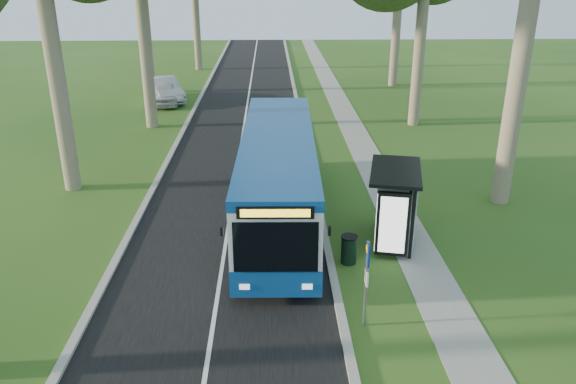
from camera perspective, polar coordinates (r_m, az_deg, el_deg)
name	(u,v)px	position (r m, az deg, el deg)	size (l,w,h in m)	color
ground	(333,280)	(17.60, 4.62, -8.86)	(120.00, 120.00, 0.00)	#285019
road	(237,171)	(26.62, -5.20, 2.18)	(7.00, 100.00, 0.02)	black
kerb_east	(311,169)	(26.62, 2.34, 2.37)	(0.25, 100.00, 0.12)	#9E9B93
kerb_west	(162,170)	(27.04, -12.63, 2.15)	(0.25, 100.00, 0.12)	#9E9B93
centre_line	(237,170)	(26.61, -5.20, 2.20)	(0.12, 100.00, 0.01)	white
footpath	(374,169)	(27.01, 8.70, 2.31)	(1.50, 100.00, 0.02)	gray
bus	(278,176)	(20.96, -1.02, 1.62)	(2.91, 12.47, 3.29)	silver
bus_stop_sign	(367,274)	(14.85, 8.00, -8.28)	(0.08, 0.35, 2.52)	gray
bus_shelter	(401,196)	(19.14, 11.44, -0.37)	(2.28, 3.35, 2.64)	black
litter_bin	(349,249)	(18.34, 6.20, -5.81)	(0.55, 0.55, 0.96)	black
car_white	(165,93)	(40.56, -12.39, 9.82)	(1.81, 4.51, 1.54)	silver
car_silver	(165,90)	(41.30, -12.41, 10.11)	(1.76, 5.03, 1.66)	#A7AAAF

